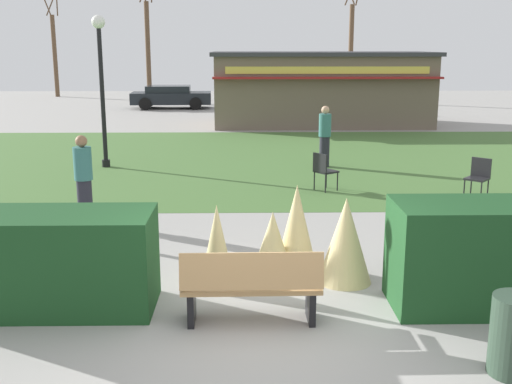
# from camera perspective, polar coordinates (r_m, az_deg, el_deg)

# --- Properties ---
(ground_plane) EXTENTS (80.00, 80.00, 0.00)m
(ground_plane) POSITION_cam_1_polar(r_m,az_deg,el_deg) (7.50, 0.92, -13.05)
(ground_plane) COLOR #999691
(lawn_patch) EXTENTS (36.00, 12.00, 0.01)m
(lawn_patch) POSITION_cam_1_polar(r_m,az_deg,el_deg) (18.59, -0.30, 2.94)
(lawn_patch) COLOR #446B33
(lawn_patch) RESTS_ON ground_plane
(park_bench) EXTENTS (1.71, 0.54, 0.95)m
(park_bench) POSITION_cam_1_polar(r_m,az_deg,el_deg) (7.66, -0.42, -8.55)
(park_bench) COLOR tan
(park_bench) RESTS_ON ground_plane
(hedge_left) EXTENTS (2.56, 1.10, 1.27)m
(hedge_left) POSITION_cam_1_polar(r_m,az_deg,el_deg) (8.44, -17.94, -6.01)
(hedge_left) COLOR #19421E
(hedge_left) RESTS_ON ground_plane
(hedge_right) EXTENTS (2.60, 1.10, 1.38)m
(hedge_right) POSITION_cam_1_polar(r_m,az_deg,el_deg) (8.64, 20.79, -5.41)
(hedge_right) COLOR #19421E
(hedge_right) RESTS_ON ground_plane
(ornamental_grass_behind_left) EXTENTS (0.62, 0.62, 1.29)m
(ornamental_grass_behind_left) POSITION_cam_1_polar(r_m,az_deg,el_deg) (9.53, 3.71, -3.12)
(ornamental_grass_behind_left) COLOR #D1BC7F
(ornamental_grass_behind_left) RESTS_ON ground_plane
(ornamental_grass_behind_right) EXTENTS (0.77, 0.77, 1.24)m
(ornamental_grass_behind_right) POSITION_cam_1_polar(r_m,az_deg,el_deg) (9.02, 8.12, -4.34)
(ornamental_grass_behind_right) COLOR #D1BC7F
(ornamental_grass_behind_right) RESTS_ON ground_plane
(ornamental_grass_behind_center) EXTENTS (0.60, 0.60, 0.93)m
(ornamental_grass_behind_center) POSITION_cam_1_polar(r_m,az_deg,el_deg) (9.35, 1.52, -4.56)
(ornamental_grass_behind_center) COLOR #D1BC7F
(ornamental_grass_behind_center) RESTS_ON ground_plane
(ornamental_grass_behind_far) EXTENTS (0.51, 0.51, 1.19)m
(ornamental_grass_behind_far) POSITION_cam_1_polar(r_m,az_deg,el_deg) (8.74, -3.55, -4.97)
(ornamental_grass_behind_far) COLOR #D1BC7F
(ornamental_grass_behind_far) RESTS_ON ground_plane
(lamppost_far) EXTENTS (0.36, 0.36, 4.09)m
(lamppost_far) POSITION_cam_1_polar(r_m,az_deg,el_deg) (17.72, -13.86, 10.44)
(lamppost_far) COLOR black
(lamppost_far) RESTS_ON ground_plane
(food_kiosk) EXTENTS (9.15, 4.25, 3.03)m
(food_kiosk) POSITION_cam_1_polar(r_m,az_deg,el_deg) (26.93, 5.94, 9.32)
(food_kiosk) COLOR #6B5B4C
(food_kiosk) RESTS_ON ground_plane
(cafe_chair_west) EXTENTS (0.61, 0.61, 0.89)m
(cafe_chair_west) POSITION_cam_1_polar(r_m,az_deg,el_deg) (14.61, 6.12, 2.13)
(cafe_chair_west) COLOR black
(cafe_chair_west) RESTS_ON ground_plane
(cafe_chair_east) EXTENTS (0.62, 0.62, 0.89)m
(cafe_chair_east) POSITION_cam_1_polar(r_m,az_deg,el_deg) (14.69, 19.54, 1.49)
(cafe_chair_east) COLOR black
(cafe_chair_east) RESTS_ON ground_plane
(person_strolling) EXTENTS (0.34, 0.34, 1.69)m
(person_strolling) POSITION_cam_1_polar(r_m,az_deg,el_deg) (17.52, 6.25, 5.07)
(person_strolling) COLOR #23232D
(person_strolling) RESTS_ON ground_plane
(person_standing) EXTENTS (0.34, 0.34, 1.69)m
(person_standing) POSITION_cam_1_polar(r_m,az_deg,el_deg) (12.23, -15.36, 1.14)
(person_standing) COLOR #23232D
(person_standing) RESTS_ON ground_plane
(parked_car_west_slot) EXTENTS (4.27, 2.20, 1.20)m
(parked_car_west_slot) POSITION_cam_1_polar(r_m,az_deg,el_deg) (34.15, -7.74, 8.60)
(parked_car_west_slot) COLOR black
(parked_car_west_slot) RESTS_ON ground_plane
(tree_left_bg) EXTENTS (0.91, 0.96, 6.81)m
(tree_left_bg) POSITION_cam_1_polar(r_m,az_deg,el_deg) (38.06, -9.77, 12.60)
(tree_left_bg) COLOR brown
(tree_left_bg) RESTS_ON ground_plane
(tree_right_bg) EXTENTS (0.91, 0.96, 6.66)m
(tree_right_bg) POSITION_cam_1_polar(r_m,az_deg,el_deg) (38.28, 8.59, 12.54)
(tree_right_bg) COLOR brown
(tree_right_bg) RESTS_ON ground_plane
(tree_center_bg) EXTENTS (0.91, 0.96, 6.24)m
(tree_center_bg) POSITION_cam_1_polar(r_m,az_deg,el_deg) (43.54, -17.79, 11.86)
(tree_center_bg) COLOR brown
(tree_center_bg) RESTS_ON ground_plane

